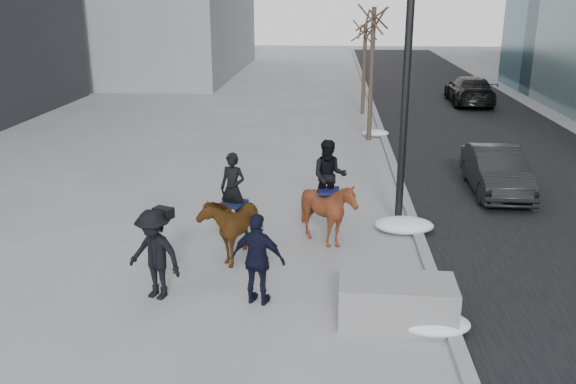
# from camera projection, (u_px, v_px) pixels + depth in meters

# --- Properties ---
(ground) EXTENTS (120.00, 120.00, 0.00)m
(ground) POSITION_uv_depth(u_px,v_px,m) (284.00, 281.00, 12.24)
(ground) COLOR gray
(ground) RESTS_ON ground
(road) EXTENTS (8.00, 90.00, 0.01)m
(road) POSITION_uv_depth(u_px,v_px,m) (506.00, 160.00, 21.25)
(road) COLOR black
(road) RESTS_ON ground
(curb) EXTENTS (0.25, 90.00, 0.12)m
(curb) POSITION_uv_depth(u_px,v_px,m) (390.00, 156.00, 21.51)
(curb) COLOR gray
(curb) RESTS_ON ground
(planter) EXTENTS (2.03, 1.06, 0.80)m
(planter) POSITION_uv_depth(u_px,v_px,m) (397.00, 302.00, 10.57)
(planter) COLOR gray
(planter) RESTS_ON ground
(car_near) EXTENTS (1.47, 3.99, 1.30)m
(car_near) POSITION_uv_depth(u_px,v_px,m) (496.00, 171.00, 17.55)
(car_near) COLOR black
(car_near) RESTS_ON ground
(car_far) EXTENTS (2.25, 5.14, 1.47)m
(car_far) POSITION_uv_depth(u_px,v_px,m) (470.00, 90.00, 31.88)
(car_far) COLOR black
(car_far) RESTS_ON ground
(tree_near) EXTENTS (1.20, 1.20, 5.63)m
(tree_near) POSITION_uv_depth(u_px,v_px,m) (372.00, 68.00, 23.33)
(tree_near) COLOR #3A3022
(tree_near) RESTS_ON ground
(tree_far) EXTENTS (1.20, 1.20, 4.69)m
(tree_far) POSITION_uv_depth(u_px,v_px,m) (364.00, 65.00, 28.75)
(tree_far) COLOR #33261E
(tree_far) RESTS_ON ground
(mounted_left) EXTENTS (1.32, 1.94, 2.30)m
(mounted_left) POSITION_uv_depth(u_px,v_px,m) (233.00, 219.00, 13.18)
(mounted_left) COLOR #522C10
(mounted_left) RESTS_ON ground
(mounted_right) EXTENTS (1.30, 1.45, 2.43)m
(mounted_right) POSITION_uv_depth(u_px,v_px,m) (329.00, 204.00, 13.79)
(mounted_right) COLOR #4B1D0F
(mounted_right) RESTS_ON ground
(feeder) EXTENTS (1.10, 0.98, 1.75)m
(feeder) POSITION_uv_depth(u_px,v_px,m) (258.00, 259.00, 11.12)
(feeder) COLOR black
(feeder) RESTS_ON ground
(camera_crew) EXTENTS (1.30, 1.04, 1.75)m
(camera_crew) POSITION_uv_depth(u_px,v_px,m) (155.00, 254.00, 11.33)
(camera_crew) COLOR black
(camera_crew) RESTS_ON ground
(lamppost) EXTENTS (0.25, 2.45, 9.09)m
(lamppost) POSITION_uv_depth(u_px,v_px,m) (409.00, 17.00, 13.88)
(lamppost) COLOR black
(lamppost) RESTS_ON ground
(snow_piles) EXTENTS (1.42, 15.87, 0.36)m
(snow_piles) POSITION_uv_depth(u_px,v_px,m) (401.00, 214.00, 15.50)
(snow_piles) COLOR white
(snow_piles) RESTS_ON ground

